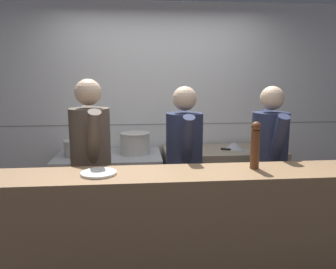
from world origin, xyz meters
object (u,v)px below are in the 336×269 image
object	(u,v)px
pepper_mill	(255,144)
oven_range	(110,192)
mixing_bowl_steel	(234,145)
chef_sous	(184,166)
chefs_knife	(233,150)
plated_dish_main	(99,173)
stock_pot	(79,147)
chef_line	(268,164)
chef_head_cook	(91,166)
sauce_pot	(135,143)

from	to	relation	value
pepper_mill	oven_range	bearing A→B (deg)	132.75
mixing_bowl_steel	chef_sous	distance (m)	1.01
chefs_knife	plated_dish_main	distance (m)	1.85
stock_pot	chefs_knife	bearing A→B (deg)	-3.38
mixing_bowl_steel	chef_line	size ratio (longest dim) A/B	0.13
oven_range	stock_pot	bearing A→B (deg)	177.93
pepper_mill	chef_head_cook	bearing A→B (deg)	157.82
sauce_pot	mixing_bowl_steel	world-z (taller)	sauce_pot
oven_range	plated_dish_main	world-z (taller)	plated_dish_main
mixing_bowl_steel	chefs_knife	xyz separation A→B (m)	(-0.04, -0.10, -0.03)
plated_dish_main	mixing_bowl_steel	bearing A→B (deg)	44.11
oven_range	chefs_knife	world-z (taller)	chefs_knife
mixing_bowl_steel	chef_sous	world-z (taller)	chef_sous
pepper_mill	chef_sous	xyz separation A→B (m)	(-0.45, 0.58, -0.32)
chefs_knife	chef_sous	distance (m)	0.90
pepper_mill	chef_sous	world-z (taller)	chef_sous
pepper_mill	chef_line	distance (m)	0.73
pepper_mill	chef_line	size ratio (longest dim) A/B	0.22
oven_range	stock_pot	size ratio (longest dim) A/B	3.35
oven_range	chef_sous	world-z (taller)	chef_sous
oven_range	pepper_mill	bearing A→B (deg)	-47.25
sauce_pot	chef_line	size ratio (longest dim) A/B	0.21
pepper_mill	chefs_knife	bearing A→B (deg)	80.59
oven_range	pepper_mill	xyz separation A→B (m)	(1.20, -1.30, 0.80)
stock_pot	mixing_bowl_steel	world-z (taller)	stock_pot
chef_head_cook	chef_line	bearing A→B (deg)	-14.50
oven_range	chef_head_cook	world-z (taller)	chef_head_cook
pepper_mill	chef_head_cook	world-z (taller)	chef_head_cook
sauce_pot	plated_dish_main	distance (m)	1.41
oven_range	chef_head_cook	distance (m)	0.94
oven_range	chefs_knife	size ratio (longest dim) A/B	3.67
plated_dish_main	chef_sous	world-z (taller)	chef_sous
stock_pot	chefs_knife	xyz separation A→B (m)	(1.72, -0.10, -0.05)
oven_range	plated_dish_main	xyz separation A→B (m)	(0.04, -1.34, 0.62)
oven_range	chef_sous	xyz separation A→B (m)	(0.75, -0.72, 0.48)
oven_range	chefs_knife	xyz separation A→B (m)	(1.40, -0.09, 0.48)
sauce_pot	chef_line	xyz separation A→B (m)	(1.25, -0.79, -0.07)
mixing_bowl_steel	chef_head_cook	world-z (taller)	chef_head_cook
oven_range	chef_line	xyz separation A→B (m)	(1.55, -0.74, 0.48)
plated_dish_main	chef_sous	bearing A→B (deg)	41.28
chef_sous	chef_line	xyz separation A→B (m)	(0.80, -0.02, 0.00)
stock_pot	mixing_bowl_steel	size ratio (longest dim) A/B	1.62
chefs_knife	pepper_mill	world-z (taller)	pepper_mill
pepper_mill	chef_line	xyz separation A→B (m)	(0.35, 0.55, -0.32)
oven_range	chefs_knife	distance (m)	1.48
stock_pot	plated_dish_main	distance (m)	1.40
stock_pot	chef_sous	world-z (taller)	chef_sous
chef_head_cook	pepper_mill	bearing A→B (deg)	-37.77
oven_range	chef_sous	bearing A→B (deg)	-43.85
oven_range	pepper_mill	distance (m)	1.94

